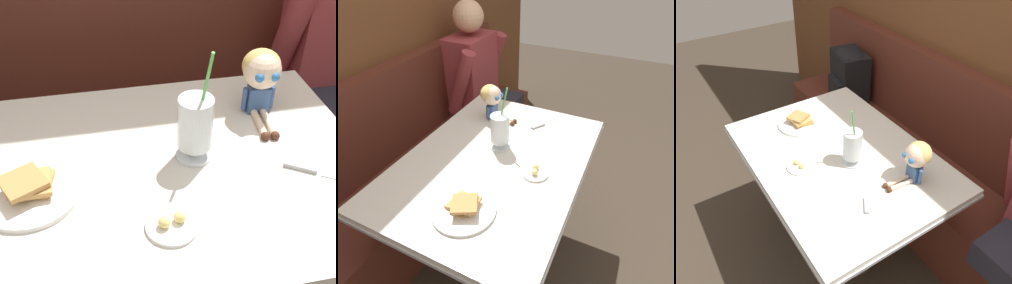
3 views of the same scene
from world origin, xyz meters
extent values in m
cube|color=#512319|center=(0.00, 0.77, 0.23)|extent=(2.60, 0.48, 0.45)
cube|color=#512319|center=(0.00, 0.96, 0.73)|extent=(2.60, 0.10, 0.55)
cube|color=silver|center=(0.00, 0.18, 0.72)|extent=(1.10, 0.80, 0.03)
cube|color=#B7BABF|center=(0.00, 0.18, 0.70)|extent=(1.11, 0.81, 0.02)
cylinder|color=#A5A8AD|center=(0.00, 0.18, 0.37)|extent=(0.14, 0.14, 0.65)
cylinder|color=white|center=(-0.33, 0.14, 0.75)|extent=(0.25, 0.25, 0.01)
cube|color=tan|center=(-0.33, 0.15, 0.76)|extent=(0.11, 0.11, 0.01)
cube|color=tan|center=(-0.32, 0.14, 0.78)|extent=(0.10, 0.10, 0.01)
cube|color=#B78447|center=(-0.34, 0.13, 0.79)|extent=(0.13, 0.13, 0.01)
cylinder|color=silver|center=(0.09, 0.20, 0.74)|extent=(0.10, 0.10, 0.01)
cylinder|color=silver|center=(0.09, 0.20, 0.77)|extent=(0.03, 0.03, 0.03)
cylinder|color=silver|center=(0.09, 0.20, 0.85)|extent=(0.09, 0.09, 0.14)
cylinder|color=pink|center=(0.09, 0.20, 0.84)|extent=(0.08, 0.08, 0.12)
cylinder|color=#51B74C|center=(0.11, 0.19, 0.95)|extent=(0.03, 0.05, 0.22)
cylinder|color=white|center=(-0.02, -0.03, 0.74)|extent=(0.12, 0.12, 0.01)
sphere|color=#F4E07A|center=(-0.04, -0.03, 0.76)|extent=(0.03, 0.03, 0.03)
sphere|color=#F4E07A|center=(0.00, -0.02, 0.76)|extent=(0.03, 0.03, 0.03)
cube|color=#B2B5BA|center=(0.35, 0.09, 0.75)|extent=(0.08, 0.06, 0.01)
cube|color=#385689|center=(0.33, 0.37, 0.78)|extent=(0.07, 0.05, 0.08)
sphere|color=beige|center=(0.33, 0.37, 0.88)|extent=(0.11, 0.11, 0.11)
ellipsoid|color=#D8B766|center=(0.33, 0.38, 0.89)|extent=(0.12, 0.11, 0.10)
sphere|color=#2D6BB2|center=(0.30, 0.32, 0.88)|extent=(0.03, 0.03, 0.03)
sphere|color=#2D6BB2|center=(0.35, 0.32, 0.88)|extent=(0.03, 0.03, 0.03)
cylinder|color=beige|center=(0.31, 0.29, 0.75)|extent=(0.03, 0.12, 0.02)
cylinder|color=beige|center=(0.33, 0.29, 0.75)|extent=(0.03, 0.12, 0.02)
sphere|color=#4C2819|center=(0.30, 0.23, 0.75)|extent=(0.03, 0.03, 0.03)
sphere|color=#4C2819|center=(0.33, 0.23, 0.75)|extent=(0.03, 0.03, 0.03)
cylinder|color=#385689|center=(0.29, 0.37, 0.79)|extent=(0.02, 0.02, 0.07)
cylinder|color=#385689|center=(0.37, 0.36, 0.79)|extent=(0.02, 0.02, 0.07)
cube|color=maroon|center=(0.82, 0.80, 0.74)|extent=(0.38, 0.24, 0.58)
cylinder|color=maroon|center=(0.59, 0.75, 0.77)|extent=(0.09, 0.25, 0.48)
camera|label=1|loc=(-0.15, -0.65, 1.49)|focal=46.17mm
camera|label=2|loc=(-0.93, -0.33, 1.59)|focal=30.76mm
camera|label=3|loc=(1.08, -0.49, 1.81)|focal=36.07mm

